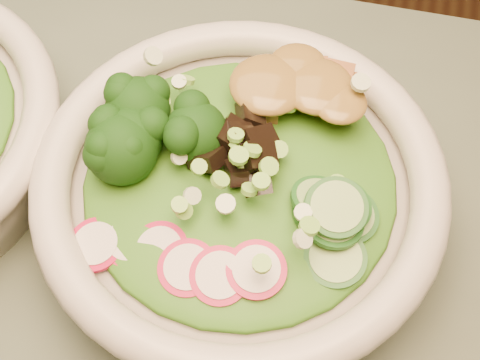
# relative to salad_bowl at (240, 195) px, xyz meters

# --- Properties ---
(salad_bowl) EXTENTS (0.30, 0.30, 0.08)m
(salad_bowl) POSITION_rel_salad_bowl_xyz_m (0.00, 0.00, 0.00)
(salad_bowl) COLOR beige
(salad_bowl) RESTS_ON dining_table
(lettuce_bed) EXTENTS (0.23, 0.23, 0.03)m
(lettuce_bed) POSITION_rel_salad_bowl_xyz_m (0.00, -0.00, 0.02)
(lettuce_bed) COLOR #286314
(lettuce_bed) RESTS_ON salad_bowl
(broccoli_florets) EXTENTS (0.11, 0.10, 0.05)m
(broccoli_florets) POSITION_rel_salad_bowl_xyz_m (-0.07, 0.02, 0.04)
(broccoli_florets) COLOR black
(broccoli_florets) RESTS_ON salad_bowl
(radish_slices) EXTENTS (0.13, 0.09, 0.02)m
(radish_slices) POSITION_rel_salad_bowl_xyz_m (-0.02, -0.07, 0.03)
(radish_slices) COLOR #B00D38
(radish_slices) RESTS_ON salad_bowl
(cucumber_slices) EXTENTS (0.10, 0.10, 0.04)m
(cucumber_slices) POSITION_rel_salad_bowl_xyz_m (0.07, -0.02, 0.04)
(cucumber_slices) COLOR #96CB71
(cucumber_slices) RESTS_ON salad_bowl
(mushroom_heap) EXTENTS (0.10, 0.10, 0.04)m
(mushroom_heap) POSITION_rel_salad_bowl_xyz_m (0.00, 0.01, 0.04)
(mushroom_heap) COLOR black
(mushroom_heap) RESTS_ON salad_bowl
(tofu_cubes) EXTENTS (0.12, 0.10, 0.04)m
(tofu_cubes) POSITION_rel_salad_bowl_xyz_m (0.02, 0.07, 0.04)
(tofu_cubes) COLOR brown
(tofu_cubes) RESTS_ON salad_bowl
(peanut_sauce) EXTENTS (0.08, 0.06, 0.02)m
(peanut_sauce) POSITION_rel_salad_bowl_xyz_m (0.02, 0.07, 0.05)
(peanut_sauce) COLOR brown
(peanut_sauce) RESTS_ON tofu_cubes
(scallion_garnish) EXTENTS (0.21, 0.21, 0.03)m
(scallion_garnish) POSITION_rel_salad_bowl_xyz_m (0.00, -0.00, 0.05)
(scallion_garnish) COLOR #7ABD42
(scallion_garnish) RESTS_ON salad_bowl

